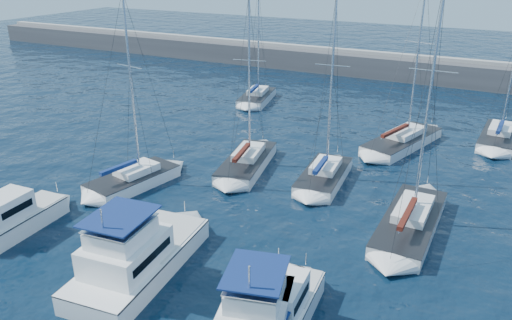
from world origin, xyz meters
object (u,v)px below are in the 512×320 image
at_px(sailboat_mid_d, 410,222).
at_px(motor_yacht_stbd_outer, 284,307).
at_px(sailboat_mid_c, 324,176).
at_px(motor_yacht_stbd_inner, 259,319).
at_px(motor_yacht_port_outer, 15,218).
at_px(sailboat_mid_b, 247,162).
at_px(sailboat_back_a, 257,97).
at_px(motor_yacht_port_inner, 135,258).
at_px(sailboat_mid_a, 133,179).
at_px(sailboat_back_b, 402,141).
at_px(sailboat_back_c, 499,137).

bearing_deg(sailboat_mid_d, motor_yacht_stbd_outer, -106.50).
bearing_deg(sailboat_mid_c, motor_yacht_stbd_inner, -84.40).
relative_size(motor_yacht_port_outer, sailboat_mid_c, 0.44).
height_order(sailboat_mid_b, sailboat_back_a, sailboat_mid_b).
bearing_deg(sailboat_mid_b, motor_yacht_stbd_inner, -71.38).
xyz_separation_m(motor_yacht_port_inner, sailboat_mid_c, (5.05, 16.40, -0.60)).
relative_size(motor_yacht_stbd_inner, sailboat_mid_d, 0.53).
relative_size(sailboat_mid_a, sailboat_back_b, 0.97).
height_order(motor_yacht_stbd_outer, sailboat_mid_a, sailboat_mid_a).
relative_size(motor_yacht_port_outer, sailboat_back_b, 0.43).
distance_m(motor_yacht_port_outer, sailboat_back_b, 32.86).
height_order(sailboat_mid_c, sailboat_back_b, sailboat_back_b).
relative_size(sailboat_back_b, sailboat_back_c, 0.93).
height_order(sailboat_mid_d, sailboat_back_a, sailboat_mid_d).
relative_size(motor_yacht_port_outer, sailboat_back_c, 0.40).
bearing_deg(motor_yacht_port_inner, motor_yacht_port_outer, 172.34).
xyz_separation_m(motor_yacht_port_outer, motor_yacht_stbd_inner, (18.30, -1.54, 0.19)).
xyz_separation_m(motor_yacht_port_outer, sailboat_mid_d, (22.54, 11.81, -0.42)).
height_order(motor_yacht_port_outer, sailboat_mid_b, sailboat_mid_b).
bearing_deg(motor_yacht_port_inner, sailboat_back_b, 65.95).
bearing_deg(motor_yacht_port_inner, motor_yacht_stbd_inner, -14.66).
bearing_deg(sailboat_back_b, motor_yacht_stbd_outer, -73.22).
bearing_deg(sailboat_mid_b, sailboat_back_b, 35.50).
bearing_deg(sailboat_mid_c, sailboat_back_b, 65.91).
height_order(motor_yacht_port_inner, sailboat_back_a, sailboat_back_a).
xyz_separation_m(sailboat_mid_c, sailboat_back_a, (-15.12, 18.07, -0.01)).
height_order(motor_yacht_stbd_outer, sailboat_mid_b, sailboat_mid_b).
distance_m(motor_yacht_stbd_inner, sailboat_mid_d, 14.01).
relative_size(motor_yacht_stbd_outer, sailboat_back_c, 0.37).
xyz_separation_m(motor_yacht_port_inner, sailboat_back_a, (-10.07, 34.47, -0.61)).
relative_size(motor_yacht_port_inner, motor_yacht_stbd_outer, 1.65).
bearing_deg(sailboat_back_b, motor_yacht_port_outer, -108.30).
xyz_separation_m(motor_yacht_stbd_outer, sailboat_back_c, (7.91, 32.21, -0.41)).
relative_size(sailboat_mid_a, sailboat_mid_c, 1.01).
height_order(motor_yacht_port_outer, sailboat_mid_c, sailboat_mid_c).
xyz_separation_m(motor_yacht_stbd_inner, sailboat_back_a, (-18.36, 35.73, -0.61)).
distance_m(sailboat_mid_c, sailboat_back_a, 23.56).
distance_m(sailboat_back_b, sailboat_back_c, 9.52).
bearing_deg(motor_yacht_stbd_outer, sailboat_mid_a, 147.47).
bearing_deg(motor_yacht_port_inner, sailboat_back_a, 100.22).
relative_size(motor_yacht_port_inner, motor_yacht_stbd_inner, 1.14).
bearing_deg(sailboat_mid_c, sailboat_back_c, 49.00).
relative_size(motor_yacht_stbd_outer, sailboat_mid_d, 0.36).
bearing_deg(sailboat_mid_b, motor_yacht_port_outer, -129.00).
height_order(motor_yacht_port_inner, sailboat_mid_b, sailboat_mid_b).
bearing_deg(sailboat_back_b, motor_yacht_port_inner, -91.31).
relative_size(motor_yacht_stbd_inner, sailboat_back_c, 0.54).
distance_m(motor_yacht_port_outer, motor_yacht_port_inner, 10.01).
xyz_separation_m(motor_yacht_stbd_outer, sailboat_back_a, (-18.95, 34.25, -0.42)).
height_order(motor_yacht_port_outer, motor_yacht_port_inner, motor_yacht_port_inner).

